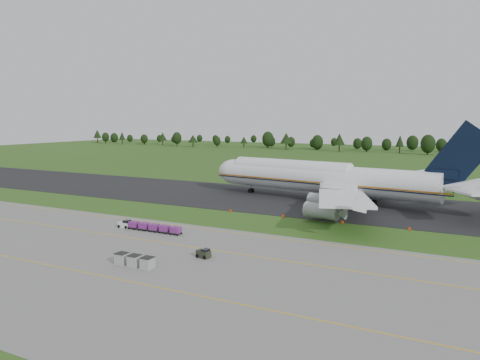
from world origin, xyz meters
The scene contains 10 objects.
ground centered at (0.00, 0.00, 0.00)m, with size 600.00×600.00×0.00m, color #2B5018.
apron centered at (0.00, -34.00, 0.03)m, with size 300.00×52.00×0.06m, color slate.
taxiway centered at (0.00, 28.00, 0.04)m, with size 300.00×40.00×0.08m, color black.
apron_markings centered at (0.00, -26.98, 0.06)m, with size 300.00×30.20×0.01m.
tree_line centered at (18.98, 220.18, 6.46)m, with size 524.89×23.76×11.91m.
aircraft centered at (11.08, 31.39, 6.08)m, with size 76.09×73.12×21.28m.
baggage_train centered at (-10.47, -16.29, 0.86)m, with size 14.57×1.55×1.49m.
utility_cart centered at (8.30, -26.29, 0.62)m, with size 2.27×1.56×1.15m.
uld_row centered at (1.54, -34.59, 0.91)m, with size 6.51×1.71×1.69m.
edge_markers centered at (14.59, 7.34, 0.27)m, with size 40.02×0.30×0.60m.
Camera 1 is at (45.78, -86.41, 21.61)m, focal length 35.00 mm.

